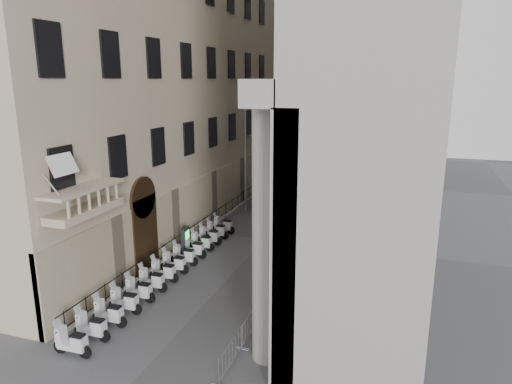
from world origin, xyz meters
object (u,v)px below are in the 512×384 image
Objects in this scene: scooter_0 at (74,356)px; info_kiosk at (185,242)px; street_lamp at (250,149)px; pedestrian_a at (290,214)px; pedestrian_b at (308,196)px; security_tent at (276,179)px.

info_kiosk reaches higher than scooter_0.
pedestrian_a is (4.25, -2.81, -4.38)m from street_lamp.
pedestrian_a is at bearing 84.55° from pedestrian_b.
scooter_0 is 0.85× the size of pedestrian_a.
street_lamp is 4.96× the size of pedestrian_a.
street_lamp is at bearing 28.46° from pedestrian_b.
security_tent is at bearing 69.78° from info_kiosk.
pedestrian_b is at bearing 35.29° from security_tent.
pedestrian_b is at bearing 7.09° from street_lamp.
pedestrian_b is at bearing -10.48° from scooter_0.
security_tent is 4.78m from pedestrian_a.
pedestrian_a is at bearing -59.85° from security_tent.
info_kiosk is at bearing 67.13° from pedestrian_b.
info_kiosk is 9.50m from pedestrian_a.
street_lamp is at bearing -0.28° from scooter_0.
street_lamp is 11.89m from info_kiosk.
info_kiosk is 1.03× the size of pedestrian_b.
info_kiosk is 14.67m from pedestrian_b.
security_tent reaches higher than scooter_0.
pedestrian_a is 0.98× the size of pedestrian_b.
pedestrian_b is (2.44, 1.73, -1.75)m from security_tent.
security_tent reaches higher than info_kiosk.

